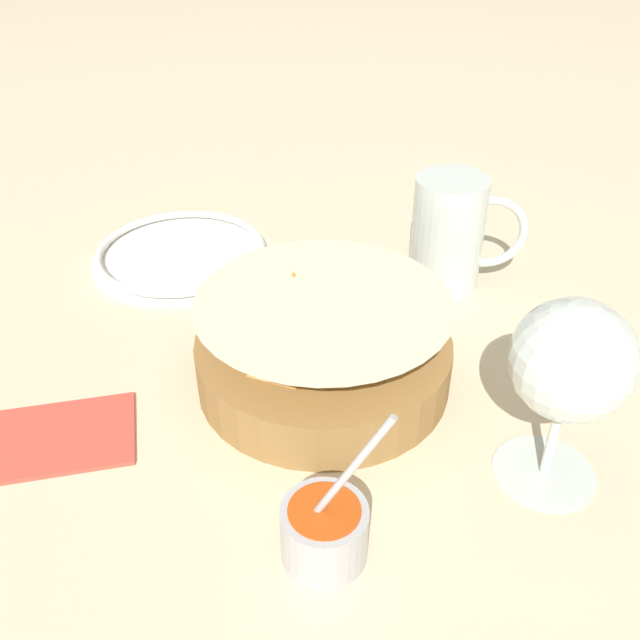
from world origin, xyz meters
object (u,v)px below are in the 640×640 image
at_px(food_basket, 320,347).
at_px(wine_glass, 571,366).
at_px(side_plate, 182,253).
at_px(beer_mug, 449,237).
at_px(sauce_cup, 324,530).

bearing_deg(food_basket, wine_glass, -30.03).
xyz_separation_m(food_basket, wine_glass, (0.17, -0.10, 0.07)).
xyz_separation_m(food_basket, side_plate, (-0.17, 0.20, -0.03)).
bearing_deg(wine_glass, beer_mug, 100.56).
distance_m(food_basket, wine_glass, 0.21).
distance_m(food_basket, beer_mug, 0.21).
bearing_deg(sauce_cup, side_plate, 114.73).
height_order(food_basket, wine_glass, wine_glass).
height_order(sauce_cup, beer_mug, sauce_cup).
height_order(wine_glass, side_plate, wine_glass).
relative_size(sauce_cup, beer_mug, 1.07).
bearing_deg(beer_mug, food_basket, -126.44).
distance_m(sauce_cup, beer_mug, 0.37).
bearing_deg(beer_mug, wine_glass, -79.44).
xyz_separation_m(wine_glass, beer_mug, (-0.05, 0.27, -0.05)).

